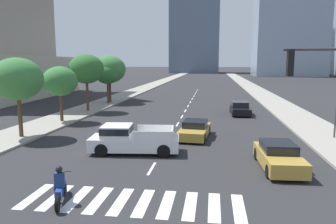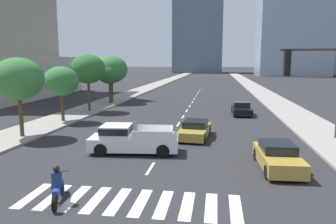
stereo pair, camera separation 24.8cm
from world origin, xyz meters
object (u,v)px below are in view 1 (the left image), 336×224
street_tree_third (86,69)px  street_tree_fifth (110,69)px  pickup_truck (130,139)px  street_tree_nearest (17,79)px  sedan_gold_2 (195,130)px  street_tree_fourth (107,74)px  sedan_gold_0 (279,156)px  motorcycle_lead (60,188)px  street_tree_second (60,81)px  sedan_black_1 (240,109)px

street_tree_third → street_tree_fifth: (0.00, 7.77, -0.19)m
pickup_truck → street_tree_fifth: street_tree_fifth is taller
pickup_truck → street_tree_third: 17.56m
street_tree_nearest → street_tree_third: size_ratio=0.91×
sedan_gold_2 → street_tree_fourth: 21.37m
street_tree_third → sedan_gold_2: bearing=-40.3°
pickup_truck → street_tree_nearest: street_tree_nearest is taller
sedan_gold_0 → street_tree_fourth: 29.01m
motorcycle_lead → sedan_gold_0: motorcycle_lead is taller
street_tree_second → street_tree_nearest: bearing=-90.0°
sedan_black_1 → street_tree_fifth: 18.15m
motorcycle_lead → street_tree_fifth: street_tree_fifth is taller
motorcycle_lead → sedan_black_1: motorcycle_lead is taller
motorcycle_lead → street_tree_second: bearing=7.7°
motorcycle_lead → sedan_black_1: 24.17m
sedan_gold_0 → street_tree_second: bearing=-124.9°
sedan_gold_0 → street_tree_fourth: street_tree_fourth is taller
street_tree_fifth → pickup_truck: bearing=-69.2°
pickup_truck → street_tree_nearest: (-8.59, 2.47, 3.39)m
sedan_gold_2 → street_tree_fifth: street_tree_fifth is taller
motorcycle_lead → street_tree_second: street_tree_second is taller
sedan_gold_2 → street_tree_third: 16.50m
sedan_black_1 → street_tree_fifth: (-16.24, 7.12, 3.86)m
street_tree_fifth → sedan_black_1: bearing=-23.7°
sedan_gold_2 → street_tree_fourth: (-12.19, 17.22, 3.35)m
motorcycle_lead → pickup_truck: (0.90, 7.13, 0.23)m
sedan_gold_0 → street_tree_third: bearing=-137.7°
street_tree_second → sedan_gold_2: bearing=-19.1°
street_tree_second → street_tree_fourth: (-0.00, 13.01, 0.22)m
street_tree_third → street_tree_fourth: bearing=90.0°
street_tree_fourth → street_tree_fifth: (0.00, 0.89, 0.55)m
pickup_truck → sedan_black_1: (7.65, 15.48, -0.20)m
sedan_gold_0 → sedan_gold_2: sedan_gold_0 is taller
street_tree_nearest → street_tree_second: size_ratio=1.14×
street_tree_nearest → street_tree_fifth: bearing=90.0°
pickup_truck → motorcycle_lead: bearing=77.4°
street_tree_second → sedan_gold_0: bearing=-31.8°
pickup_truck → sedan_black_1: 17.27m
sedan_gold_2 → street_tree_fifth: (-12.19, 18.11, 3.90)m
street_tree_fourth → street_tree_second: bearing=-90.0°
sedan_gold_2 → street_tree_fourth: size_ratio=0.89×
pickup_truck → street_tree_third: size_ratio=0.89×
street_tree_third → street_tree_fourth: street_tree_third is taller
motorcycle_lead → street_tree_second: size_ratio=0.44×
street_tree_second → street_tree_third: 6.20m
pickup_truck → street_tree_second: 12.56m
sedan_gold_0 → street_tree_fifth: 29.80m
motorcycle_lead → street_tree_second: (-7.69, 15.82, 3.12)m
sedan_gold_0 → street_tree_second: 20.00m
street_tree_nearest → sedan_gold_2: bearing=9.4°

